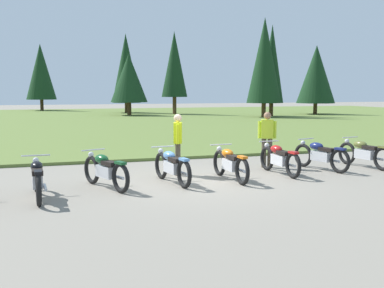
{
  "coord_description": "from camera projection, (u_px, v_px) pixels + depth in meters",
  "views": [
    {
      "loc": [
        -3.98,
        -11.29,
        2.3
      ],
      "look_at": [
        0.0,
        0.6,
        0.9
      ],
      "focal_mm": 44.82,
      "sensor_mm": 36.0,
      "label": 1
    }
  ],
  "objects": [
    {
      "name": "ground_plane",
      "position": [
        199.0,
        182.0,
        12.15
      ],
      "size": [
        140.0,
        140.0,
        0.0
      ],
      "primitive_type": "plane",
      "color": "gray"
    },
    {
      "name": "grass_moorland",
      "position": [
        87.0,
        120.0,
        36.54
      ],
      "size": [
        80.0,
        44.0,
        0.1
      ],
      "primitive_type": "cube",
      "color": "#5B7033",
      "rests_on": "ground"
    },
    {
      "name": "forest_treeline",
      "position": [
        115.0,
        69.0,
        41.88
      ],
      "size": [
        45.32,
        23.1,
        8.26
      ],
      "color": "#47331E",
      "rests_on": "ground"
    },
    {
      "name": "motorcycle_black",
      "position": [
        37.0,
        179.0,
        10.19
      ],
      "size": [
        0.62,
        2.1,
        0.88
      ],
      "color": "black",
      "rests_on": "ground"
    },
    {
      "name": "motorcycle_british_green",
      "position": [
        105.0,
        170.0,
        11.3
      ],
      "size": [
        0.92,
        2.0,
        0.88
      ],
      "color": "black",
      "rests_on": "ground"
    },
    {
      "name": "motorcycle_sky_blue",
      "position": [
        172.0,
        166.0,
        11.91
      ],
      "size": [
        0.64,
        2.09,
        0.88
      ],
      "color": "black",
      "rests_on": "ground"
    },
    {
      "name": "motorcycle_orange",
      "position": [
        230.0,
        163.0,
        12.34
      ],
      "size": [
        0.62,
        2.1,
        0.88
      ],
      "color": "black",
      "rests_on": "ground"
    },
    {
      "name": "motorcycle_red",
      "position": [
        279.0,
        158.0,
        13.2
      ],
      "size": [
        0.62,
        2.1,
        0.88
      ],
      "color": "black",
      "rests_on": "ground"
    },
    {
      "name": "motorcycle_navy",
      "position": [
        321.0,
        155.0,
        13.93
      ],
      "size": [
        0.76,
        2.06,
        0.88
      ],
      "color": "black",
      "rests_on": "ground"
    },
    {
      "name": "motorcycle_olive",
      "position": [
        364.0,
        153.0,
        14.38
      ],
      "size": [
        0.66,
        2.09,
        0.88
      ],
      "color": "black",
      "rests_on": "ground"
    },
    {
      "name": "rider_near_row_end",
      "position": [
        267.0,
        136.0,
        14.3
      ],
      "size": [
        0.51,
        0.35,
        1.67
      ],
      "color": "#4C4233",
      "rests_on": "ground"
    },
    {
      "name": "rider_with_back_turned",
      "position": [
        178.0,
        141.0,
        13.02
      ],
      "size": [
        0.32,
        0.53,
        1.67
      ],
      "color": "#4C4233",
      "rests_on": "ground"
    }
  ]
}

